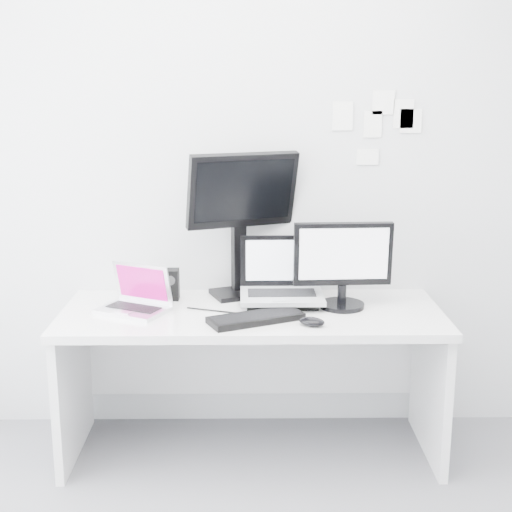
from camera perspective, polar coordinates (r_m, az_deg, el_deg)
name	(u,v)px	position (r m, az deg, el deg)	size (l,w,h in m)	color
back_wall	(251,171)	(3.59, -0.39, 6.82)	(3.60, 3.60, 0.00)	silver
desk	(252,382)	(3.51, -0.34, -10.05)	(1.80, 0.70, 0.73)	silver
macbook	(131,288)	(3.37, -9.93, -2.57)	(0.31, 0.23, 0.23)	silver
speaker	(171,284)	(3.56, -6.79, -2.27)	(0.08, 0.08, 0.15)	black
dell_laptop	(282,272)	(3.42, 2.09, -1.27)	(0.40, 0.31, 0.33)	#B0B3B8
rear_monitor	(241,223)	(3.53, -1.21, 2.65)	(0.55, 0.20, 0.75)	black
samsung_monitor	(343,264)	(3.40, 6.97, -0.64)	(0.47, 0.21, 0.43)	black
keyboard	(256,318)	(3.23, -0.01, -4.99)	(0.43, 0.15, 0.03)	black
mouse	(312,322)	(3.18, 4.49, -5.26)	(0.12, 0.07, 0.04)	black
wall_note_0	(343,116)	(3.60, 6.93, 11.05)	(0.10, 0.00, 0.14)	white
wall_note_1	(373,124)	(3.62, 9.31, 10.35)	(0.09, 0.00, 0.13)	white
wall_note_2	(404,114)	(3.65, 11.71, 11.06)	(0.10, 0.00, 0.14)	white
wall_note_3	(367,157)	(3.63, 8.90, 7.84)	(0.11, 0.00, 0.08)	white
wall_note_4	(383,102)	(3.62, 10.15, 12.00)	(0.11, 0.00, 0.12)	white
wall_note_5	(411,121)	(3.66, 12.27, 10.50)	(0.11, 0.00, 0.12)	white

